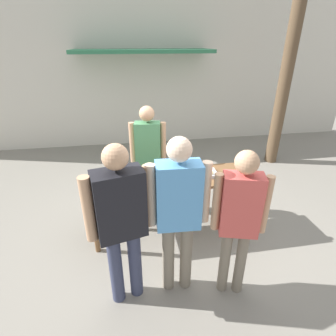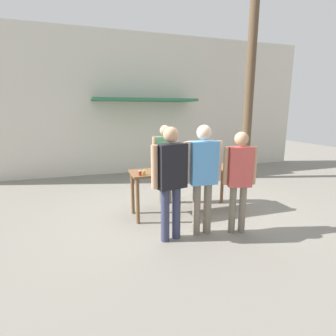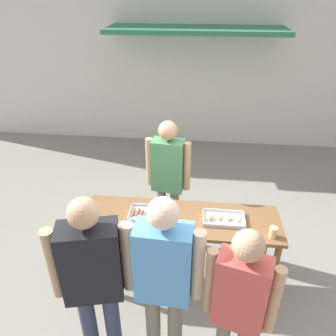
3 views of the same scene
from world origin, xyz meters
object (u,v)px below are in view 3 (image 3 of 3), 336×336
(condiment_jar_mustard, at_px, (88,221))
(person_customer_with_cup, at_px, (239,303))
(food_tray_sausages, at_px, (149,214))
(food_tray_buns, at_px, (223,219))
(person_customer_waiting_in_line, at_px, (163,275))
(person_server_behind_table, at_px, (168,174))
(person_customer_holding_hotdog, at_px, (93,275))
(beer_cup, at_px, (273,232))
(condiment_jar_ketchup, at_px, (96,221))

(condiment_jar_mustard, bearing_deg, person_customer_with_cup, -31.92)
(food_tray_sausages, height_order, food_tray_buns, food_tray_buns)
(food_tray_sausages, relative_size, person_customer_waiting_in_line, 0.23)
(person_server_behind_table, relative_size, person_customer_holding_hotdog, 0.96)
(condiment_jar_mustard, height_order, beer_cup, beer_cup)
(person_customer_holding_hotdog, height_order, person_customer_waiting_in_line, person_customer_waiting_in_line)
(condiment_jar_mustard, relative_size, beer_cup, 0.72)
(food_tray_sausages, height_order, condiment_jar_mustard, condiment_jar_mustard)
(food_tray_sausages, bearing_deg, beer_cup, -9.40)
(beer_cup, height_order, person_server_behind_table, person_server_behind_table)
(person_customer_with_cup, bearing_deg, person_customer_waiting_in_line, 1.33)
(person_customer_holding_hotdog, xyz_separation_m, person_customer_with_cup, (1.16, -0.11, -0.04))
(food_tray_buns, height_order, person_customer_waiting_in_line, person_customer_waiting_in_line)
(beer_cup, bearing_deg, condiment_jar_mustard, -179.66)
(food_tray_sausages, distance_m, condiment_jar_ketchup, 0.57)
(person_customer_waiting_in_line, bearing_deg, condiment_jar_ketchup, -41.23)
(condiment_jar_mustard, relative_size, person_customer_holding_hotdog, 0.05)
(food_tray_buns, relative_size, person_customer_waiting_in_line, 0.24)
(beer_cup, xyz_separation_m, person_customer_with_cup, (-0.42, -0.94, 0.08))
(condiment_jar_ketchup, relative_size, beer_cup, 0.72)
(person_server_behind_table, xyz_separation_m, person_customer_holding_hotdog, (-0.43, -1.69, 0.02))
(beer_cup, distance_m, person_customer_holding_hotdog, 1.79)
(person_customer_with_cup, bearing_deg, person_server_behind_table, -52.17)
(beer_cup, xyz_separation_m, person_customer_holding_hotdog, (-1.58, -0.82, 0.12))
(food_tray_buns, height_order, condiment_jar_ketchup, condiment_jar_ketchup)
(condiment_jar_ketchup, height_order, beer_cup, beer_cup)
(person_customer_holding_hotdog, bearing_deg, food_tray_buns, -149.84)
(person_server_behind_table, bearing_deg, person_customer_waiting_in_line, -76.95)
(beer_cup, height_order, person_customer_with_cup, person_customer_with_cup)
(condiment_jar_ketchup, xyz_separation_m, person_customer_holding_hotdog, (0.24, -0.83, 0.13))
(food_tray_buns, relative_size, beer_cup, 3.80)
(person_server_behind_table, distance_m, person_customer_holding_hotdog, 1.75)
(condiment_jar_ketchup, relative_size, person_customer_with_cup, 0.05)
(food_tray_sausages, bearing_deg, condiment_jar_mustard, -159.71)
(condiment_jar_mustard, height_order, person_customer_with_cup, person_customer_with_cup)
(person_server_behind_table, distance_m, person_customer_with_cup, 1.95)
(beer_cup, xyz_separation_m, person_customer_waiting_in_line, (-1.01, -0.78, 0.14))
(food_tray_sausages, relative_size, person_customer_holding_hotdog, 0.23)
(food_tray_sausages, xyz_separation_m, person_customer_holding_hotdog, (-0.29, -1.04, 0.16))
(food_tray_buns, distance_m, person_customer_with_cup, 1.16)
(beer_cup, distance_m, person_customer_with_cup, 1.03)
(person_customer_holding_hotdog, xyz_separation_m, person_customer_waiting_in_line, (0.57, 0.04, 0.02))
(condiment_jar_ketchup, distance_m, person_customer_with_cup, 1.69)
(person_customer_holding_hotdog, distance_m, person_customer_with_cup, 1.17)
(food_tray_sausages, bearing_deg, person_customer_waiting_in_line, -74.18)
(condiment_jar_ketchup, distance_m, person_server_behind_table, 1.10)
(person_server_behind_table, bearing_deg, condiment_jar_ketchup, -119.78)
(food_tray_buns, height_order, person_customer_with_cup, person_customer_with_cup)
(person_server_behind_table, height_order, person_customer_with_cup, person_server_behind_table)
(food_tray_buns, relative_size, person_server_behind_table, 0.25)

